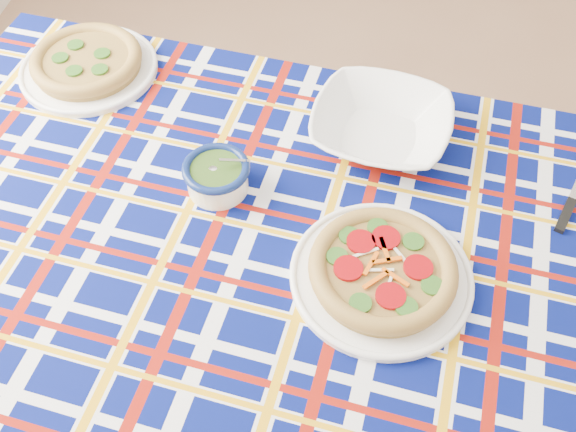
% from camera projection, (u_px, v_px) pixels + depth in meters
% --- Properties ---
extents(floor, '(4.00, 4.00, 0.00)m').
position_uv_depth(floor, '(475.00, 261.00, 2.00)').
color(floor, '#8A6147').
rests_on(floor, ground).
extents(dining_table, '(1.69, 1.18, 0.74)m').
position_uv_depth(dining_table, '(280.00, 276.00, 1.18)').
color(dining_table, brown).
rests_on(dining_table, floor).
extents(tablecloth, '(1.73, 1.22, 0.10)m').
position_uv_depth(tablecloth, '(280.00, 268.00, 1.16)').
color(tablecloth, '#040D53').
rests_on(tablecloth, dining_table).
extents(main_focaccia_plate, '(0.32, 0.32, 0.06)m').
position_uv_depth(main_focaccia_plate, '(383.00, 269.00, 1.06)').
color(main_focaccia_plate, olive).
rests_on(main_focaccia_plate, tablecloth).
extents(pesto_bowl, '(0.15, 0.15, 0.07)m').
position_uv_depth(pesto_bowl, '(217.00, 175.00, 1.18)').
color(pesto_bowl, '#1F390F').
rests_on(pesto_bowl, tablecloth).
extents(serving_bowl, '(0.31, 0.31, 0.07)m').
position_uv_depth(serving_bowl, '(381.00, 126.00, 1.26)').
color(serving_bowl, white).
rests_on(serving_bowl, tablecloth).
extents(second_focaccia_plate, '(0.35, 0.35, 0.06)m').
position_uv_depth(second_focaccia_plate, '(87.00, 61.00, 1.39)').
color(second_focaccia_plate, olive).
rests_on(second_focaccia_plate, tablecloth).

